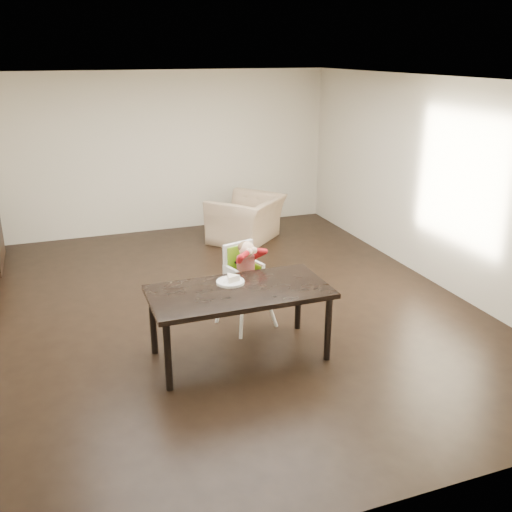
{
  "coord_description": "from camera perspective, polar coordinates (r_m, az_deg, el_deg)",
  "views": [
    {
      "loc": [
        -1.78,
        -6.15,
        3.01
      ],
      "look_at": [
        0.19,
        -0.76,
        0.92
      ],
      "focal_mm": 40.0,
      "sensor_mm": 36.0,
      "label": 1
    }
  ],
  "objects": [
    {
      "name": "dining_table",
      "position": [
        5.73,
        -1.68,
        -4.09
      ],
      "size": [
        1.8,
        0.9,
        0.75
      ],
      "color": "black",
      "rests_on": "ground"
    },
    {
      "name": "room_walls",
      "position": [
        6.51,
        -3.98,
        9.73
      ],
      "size": [
        6.02,
        7.02,
        2.71
      ],
      "color": "beige",
      "rests_on": "ground"
    },
    {
      "name": "armchair",
      "position": [
        9.41,
        -0.98,
        4.47
      ],
      "size": [
        1.33,
        1.31,
        0.99
      ],
      "primitive_type": "imported",
      "rotation": [
        0.0,
        0.0,
        3.89
      ],
      "color": "tan",
      "rests_on": "ground"
    },
    {
      "name": "high_chair",
      "position": [
        6.39,
        -1.14,
        -1.02
      ],
      "size": [
        0.52,
        0.52,
        1.02
      ],
      "rotation": [
        0.0,
        0.0,
        0.28
      ],
      "color": "white",
      "rests_on": "ground"
    },
    {
      "name": "plate",
      "position": [
        5.85,
        -2.52,
        -2.45
      ],
      "size": [
        0.33,
        0.33,
        0.08
      ],
      "rotation": [
        0.0,
        0.0,
        -0.15
      ],
      "color": "white",
      "rests_on": "dining_table"
    },
    {
      "name": "ground",
      "position": [
        7.08,
        -3.62,
        -5.22
      ],
      "size": [
        7.0,
        7.0,
        0.0
      ],
      "primitive_type": "plane",
      "color": "black",
      "rests_on": "ground"
    }
  ]
}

